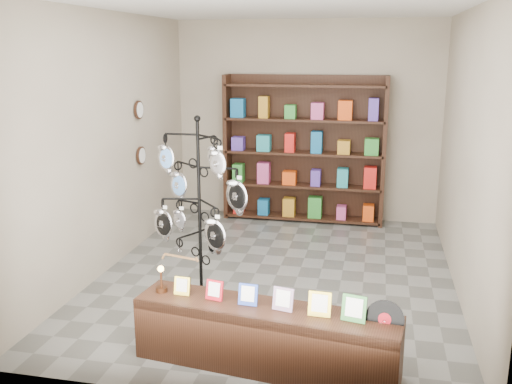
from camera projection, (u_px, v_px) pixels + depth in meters
The scene contains 6 objects.
ground at pixel (276, 275), 6.66m from camera, with size 5.00×5.00×0.00m, color slate.
room_envelope at pixel (278, 117), 6.21m from camera, with size 5.00×5.00×5.00m.
display_tree at pixel (199, 199), 5.60m from camera, with size 1.05×1.04×1.96m.
front_shelf at pixel (265, 337), 4.67m from camera, with size 2.22×0.72×0.77m.
back_shelving at pixel (304, 154), 8.59m from camera, with size 2.42×0.36×2.20m.
wall_clocks at pixel (140, 133), 7.45m from camera, with size 0.03×0.24×0.84m.
Camera 1 is at (1.07, -6.13, 2.56)m, focal length 40.00 mm.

